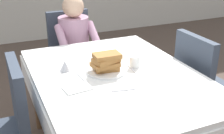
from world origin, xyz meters
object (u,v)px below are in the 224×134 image
at_px(chair_left_side, 5,125).
at_px(breakfast_stack, 106,62).
at_px(dining_table_main, 116,85).
at_px(syrup_pitcher, 65,66).
at_px(diner_person, 75,42).
at_px(cup_coffee, 135,62).
at_px(chair_right_side, 201,81).
at_px(chair_diner, 72,50).
at_px(knife_right_of_plate, 131,68).
at_px(spoon_near_edge, 123,90).
at_px(fork_left_of_plate, 81,77).
at_px(plate_breakfast, 106,71).

relative_size(chair_left_side, breakfast_stack, 4.53).
relative_size(dining_table_main, syrup_pitcher, 19.05).
distance_m(diner_person, breakfast_stack, 0.97).
xyz_separation_m(cup_coffee, syrup_pitcher, (-0.49, 0.14, -0.01)).
bearing_deg(chair_right_side, cup_coffee, -95.46).
bearing_deg(cup_coffee, dining_table_main, -161.61).
bearing_deg(chair_diner, breakfast_stack, 86.72).
bearing_deg(chair_left_side, knife_right_of_plate, -87.46).
height_order(chair_right_side, breakfast_stack, chair_right_side).
relative_size(chair_left_side, spoon_near_edge, 6.20).
height_order(fork_left_of_plate, knife_right_of_plate, same).
height_order(breakfast_stack, knife_right_of_plate, breakfast_stack).
distance_m(chair_right_side, breakfast_stack, 0.88).
height_order(chair_left_side, spoon_near_edge, chair_left_side).
distance_m(dining_table_main, cup_coffee, 0.22).
height_order(plate_breakfast, cup_coffee, cup_coffee).
bearing_deg(chair_right_side, fork_left_of_plate, -92.27).
bearing_deg(chair_left_side, breakfast_stack, -85.53).
distance_m(diner_person, cup_coffee, 0.98).
relative_size(chair_diner, chair_left_side, 1.00).
height_order(chair_left_side, fork_left_of_plate, chair_left_side).
relative_size(dining_table_main, chair_diner, 1.64).
bearing_deg(chair_diner, chair_left_side, 56.32).
bearing_deg(chair_diner, fork_left_of_plate, 77.39).
distance_m(plate_breakfast, fork_left_of_plate, 0.19).
height_order(chair_diner, breakfast_stack, chair_diner).
xyz_separation_m(dining_table_main, diner_person, (0.01, 1.01, 0.02)).
height_order(diner_person, syrup_pitcher, diner_person).
relative_size(cup_coffee, syrup_pitcher, 1.41).
bearing_deg(spoon_near_edge, syrup_pitcher, 131.47).
distance_m(plate_breakfast, breakfast_stack, 0.07).
height_order(chair_diner, spoon_near_edge, chair_diner).
distance_m(dining_table_main, chair_left_side, 0.78).
xyz_separation_m(diner_person, knife_right_of_plate, (0.13, -0.97, 0.07)).
relative_size(diner_person, spoon_near_edge, 7.47).
relative_size(chair_right_side, cup_coffee, 8.23).
height_order(plate_breakfast, fork_left_of_plate, plate_breakfast).
bearing_deg(chair_diner, dining_table_main, 89.55).
bearing_deg(diner_person, chair_diner, -90.00).
distance_m(diner_person, chair_right_side, 1.28).
bearing_deg(spoon_near_edge, chair_right_side, 27.76).
distance_m(diner_person, fork_left_of_plate, 1.01).
bearing_deg(plate_breakfast, knife_right_of_plate, -6.01).
distance_m(chair_diner, spoon_near_edge, 1.43).
xyz_separation_m(dining_table_main, spoon_near_edge, (-0.06, -0.24, 0.09)).
distance_m(chair_left_side, syrup_pitcher, 0.56).
xyz_separation_m(chair_right_side, breakfast_stack, (-0.83, 0.06, 0.29)).
bearing_deg(dining_table_main, cup_coffee, 18.39).
distance_m(syrup_pitcher, spoon_near_edge, 0.51).
xyz_separation_m(plate_breakfast, spoon_near_edge, (-0.01, -0.30, -0.01)).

